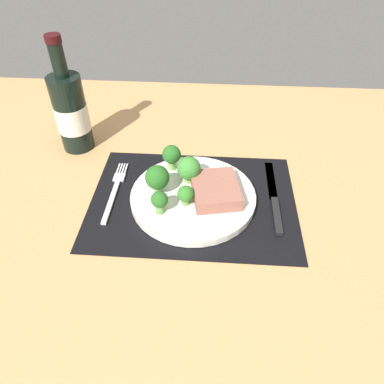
# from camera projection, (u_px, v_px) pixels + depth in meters

# --- Properties ---
(ground_plane) EXTENTS (1.40, 1.10, 0.03)m
(ground_plane) POSITION_uv_depth(u_px,v_px,m) (193.00, 206.00, 0.77)
(ground_plane) COLOR tan
(placemat) EXTENTS (0.43, 0.31, 0.00)m
(placemat) POSITION_uv_depth(u_px,v_px,m) (193.00, 200.00, 0.76)
(placemat) COLOR black
(placemat) RESTS_ON ground_plane
(plate) EXTENTS (0.26, 0.26, 0.02)m
(plate) POSITION_uv_depth(u_px,v_px,m) (193.00, 197.00, 0.76)
(plate) COLOR silver
(plate) RESTS_ON placemat
(steak) EXTENTS (0.11, 0.12, 0.03)m
(steak) POSITION_uv_depth(u_px,v_px,m) (215.00, 190.00, 0.74)
(steak) COLOR #8C5647
(steak) RESTS_ON plate
(broccoli_back_left) EXTENTS (0.03, 0.03, 0.04)m
(broccoli_back_left) POSITION_uv_depth(u_px,v_px,m) (186.00, 194.00, 0.71)
(broccoli_back_left) COLOR #5B8942
(broccoli_back_left) RESTS_ON plate
(broccoli_front_edge) EXTENTS (0.04, 0.04, 0.06)m
(broccoli_front_edge) POSITION_uv_depth(u_px,v_px,m) (172.00, 155.00, 0.79)
(broccoli_front_edge) COLOR #6B994C
(broccoli_front_edge) RESTS_ON plate
(broccoli_center) EXTENTS (0.05, 0.05, 0.07)m
(broccoli_center) POSITION_uv_depth(u_px,v_px,m) (158.00, 177.00, 0.73)
(broccoli_center) COLOR #5B8942
(broccoli_center) RESTS_ON plate
(broccoli_near_fork) EXTENTS (0.03, 0.03, 0.05)m
(broccoli_near_fork) POSITION_uv_depth(u_px,v_px,m) (160.00, 201.00, 0.69)
(broccoli_near_fork) COLOR #5B8942
(broccoli_near_fork) RESTS_ON plate
(broccoli_near_steak) EXTENTS (0.05, 0.05, 0.06)m
(broccoli_near_steak) POSITION_uv_depth(u_px,v_px,m) (189.00, 169.00, 0.76)
(broccoli_near_steak) COLOR #6B994C
(broccoli_near_steak) RESTS_ON plate
(fork) EXTENTS (0.02, 0.19, 0.01)m
(fork) POSITION_uv_depth(u_px,v_px,m) (115.00, 190.00, 0.78)
(fork) COLOR silver
(fork) RESTS_ON placemat
(knife) EXTENTS (0.02, 0.23, 0.01)m
(knife) POSITION_uv_depth(u_px,v_px,m) (274.00, 201.00, 0.76)
(knife) COLOR black
(knife) RESTS_ON placemat
(wine_bottle) EXTENTS (0.08, 0.08, 0.27)m
(wine_bottle) POSITION_uv_depth(u_px,v_px,m) (71.00, 112.00, 0.85)
(wine_bottle) COLOR black
(wine_bottle) RESTS_ON ground_plane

